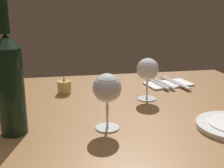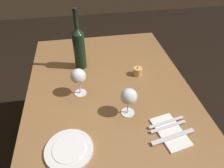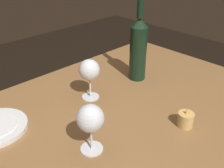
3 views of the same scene
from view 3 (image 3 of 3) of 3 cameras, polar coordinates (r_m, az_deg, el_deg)
name	(u,v)px [view 3 (image 3 of 3)]	position (r m, az deg, el deg)	size (l,w,h in m)	color
dining_table	(117,137)	(0.96, 0.99, -11.51)	(1.30, 0.90, 0.74)	olive
wine_glass_left	(90,119)	(0.72, -4.77, -7.66)	(0.08, 0.08, 0.15)	white
wine_glass_right	(89,71)	(0.96, -4.97, 2.87)	(0.08, 0.08, 0.16)	white
wine_bottle	(138,47)	(1.10, 5.76, 7.95)	(0.07, 0.07, 0.37)	black
votive_candle	(185,120)	(0.89, 15.74, -7.52)	(0.05, 0.05, 0.07)	#DBB266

